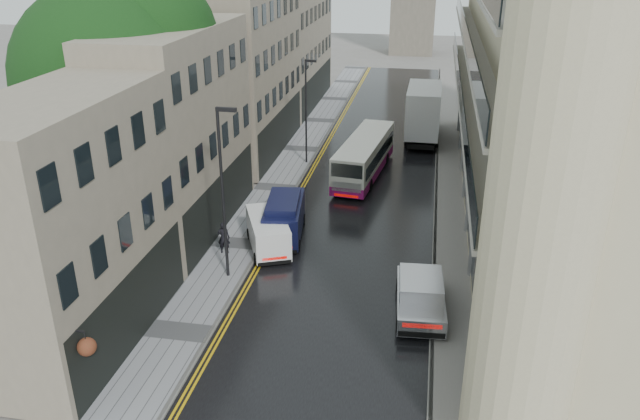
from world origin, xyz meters
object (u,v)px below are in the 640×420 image
(lamp_post_near, at_px, (223,196))
(lamp_post_far, at_px, (306,113))
(tree_near, at_px, (114,109))
(pedestrian, at_px, (224,238))
(silver_hatchback, at_px, (399,314))
(cream_bus, at_px, (340,169))
(white_van, at_px, (256,247))
(white_lorry, at_px, (407,118))
(navy_van, at_px, (264,229))
(tree_far, at_px, (206,74))

(lamp_post_near, relative_size, lamp_post_far, 1.12)
(tree_near, bearing_deg, pedestrian, -17.64)
(pedestrian, bearing_deg, tree_near, -25.42)
(silver_hatchback, height_order, pedestrian, pedestrian)
(pedestrian, bearing_deg, lamp_post_near, 104.38)
(cream_bus, bearing_deg, white_van, -96.36)
(silver_hatchback, bearing_deg, white_van, 144.25)
(cream_bus, distance_m, silver_hatchback, 16.53)
(lamp_post_near, bearing_deg, silver_hatchback, -18.94)
(white_lorry, distance_m, navy_van, 20.30)
(cream_bus, height_order, silver_hatchback, cream_bus)
(cream_bus, distance_m, lamp_post_far, 5.85)
(tree_near, distance_m, navy_van, 10.06)
(lamp_post_far, bearing_deg, pedestrian, -87.16)
(tree_far, bearing_deg, lamp_post_far, -2.11)
(tree_far, distance_m, white_lorry, 15.71)
(tree_near, distance_m, white_lorry, 23.77)
(navy_van, relative_size, lamp_post_near, 0.57)
(navy_van, height_order, pedestrian, navy_van)
(cream_bus, xyz_separation_m, pedestrian, (-4.47, -10.42, -0.36))
(tree_near, distance_m, cream_bus, 14.76)
(pedestrian, relative_size, lamp_post_near, 0.21)
(cream_bus, distance_m, white_lorry, 10.53)
(cream_bus, bearing_deg, silver_hatchback, -66.22)
(white_lorry, relative_size, lamp_post_far, 1.16)
(white_van, distance_m, lamp_post_far, 15.70)
(lamp_post_near, bearing_deg, lamp_post_far, 89.82)
(tree_near, relative_size, lamp_post_near, 1.67)
(white_lorry, relative_size, lamp_post_near, 1.03)
(lamp_post_near, bearing_deg, navy_van, 73.56)
(silver_hatchback, height_order, white_van, white_van)
(tree_far, bearing_deg, cream_bus, -23.67)
(lamp_post_near, bearing_deg, pedestrian, 113.58)
(tree_near, distance_m, lamp_post_near, 8.75)
(white_lorry, bearing_deg, pedestrian, -112.10)
(tree_near, relative_size, navy_van, 2.93)
(lamp_post_far, bearing_deg, white_van, -79.79)
(pedestrian, height_order, lamp_post_near, lamp_post_near)
(cream_bus, xyz_separation_m, white_lorry, (3.84, 9.76, 0.92))
(tree_far, bearing_deg, pedestrian, -68.26)
(silver_hatchback, bearing_deg, cream_bus, 103.54)
(white_lorry, xyz_separation_m, navy_van, (-6.38, -19.24, -1.04))
(white_van, bearing_deg, cream_bus, 53.92)
(white_van, height_order, lamp_post_near, lamp_post_near)
(silver_hatchback, bearing_deg, lamp_post_near, 155.93)
(silver_hatchback, distance_m, navy_van, 9.76)
(white_lorry, distance_m, white_van, 21.88)
(cream_bus, xyz_separation_m, lamp_post_far, (-3.09, 4.31, 2.47))
(white_van, xyz_separation_m, lamp_post_near, (-1.02, -1.52, 3.31))
(tree_near, relative_size, white_van, 3.32)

